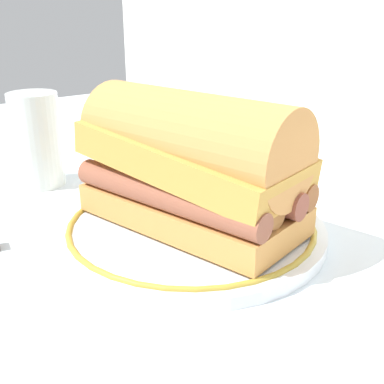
# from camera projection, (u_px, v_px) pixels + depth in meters

# --- Properties ---
(ground_plane) EXTENTS (1.50, 1.50, 0.00)m
(ground_plane) POSITION_uv_depth(u_px,v_px,m) (204.00, 231.00, 0.48)
(ground_plane) COLOR silver
(plate) EXTENTS (0.26, 0.26, 0.01)m
(plate) POSITION_uv_depth(u_px,v_px,m) (192.00, 228.00, 0.47)
(plate) COLOR white
(plate) RESTS_ON ground_plane
(sausage_sandwich) EXTENTS (0.23, 0.15, 0.12)m
(sausage_sandwich) POSITION_uv_depth(u_px,v_px,m) (192.00, 162.00, 0.44)
(sausage_sandwich) COLOR #CD8C47
(sausage_sandwich) RESTS_ON plate
(drinking_glass) EXTENTS (0.06, 0.06, 0.11)m
(drinking_glass) POSITION_uv_depth(u_px,v_px,m) (38.00, 146.00, 0.58)
(drinking_glass) COLOR silver
(drinking_glass) RESTS_ON ground_plane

